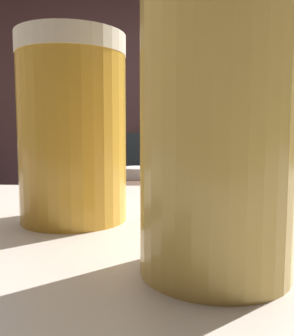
{
  "coord_description": "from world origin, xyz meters",
  "views": [
    {
      "loc": [
        -0.06,
        -1.24,
        1.13
      ],
      "look_at": [
        -0.09,
        -0.75,
        1.08
      ],
      "focal_mm": 38.33,
      "sensor_mm": 36.0,
      "label": 1
    }
  ],
  "objects_px": {
    "bartender": "(219,173)",
    "mixing_bowl": "(139,173)",
    "bottle_soy": "(153,122)",
    "pint_glass_near": "(216,123)",
    "bottle_hot_sauce": "(200,125)",
    "chefs_knife": "(262,179)",
    "pint_glass_far": "(73,130)",
    "bottle_vinegar": "(189,125)"
  },
  "relations": [
    {
      "from": "bartender",
      "to": "bottle_hot_sauce",
      "type": "relative_size",
      "value": 9.41
    },
    {
      "from": "bottle_soy",
      "to": "bottle_hot_sauce",
      "type": "bearing_deg",
      "value": 0.45
    },
    {
      "from": "chefs_knife",
      "to": "bottle_soy",
      "type": "height_order",
      "value": "bottle_soy"
    },
    {
      "from": "chefs_knife",
      "to": "bottle_hot_sauce",
      "type": "relative_size",
      "value": 1.35
    },
    {
      "from": "bottle_soy",
      "to": "bottle_vinegar",
      "type": "bearing_deg",
      "value": -0.44
    },
    {
      "from": "mixing_bowl",
      "to": "bartender",
      "type": "bearing_deg",
      "value": -52.28
    },
    {
      "from": "pint_glass_near",
      "to": "pint_glass_far",
      "type": "xyz_separation_m",
      "value": [
        -0.09,
        0.1,
        -0.0
      ]
    },
    {
      "from": "chefs_knife",
      "to": "bottle_vinegar",
      "type": "relative_size",
      "value": 1.38
    },
    {
      "from": "mixing_bowl",
      "to": "pint_glass_far",
      "type": "distance_m",
      "value": 1.62
    },
    {
      "from": "pint_glass_near",
      "to": "bottle_soy",
      "type": "xyz_separation_m",
      "value": [
        -0.11,
        2.94,
        0.09
      ]
    },
    {
      "from": "pint_glass_near",
      "to": "bottle_soy",
      "type": "relative_size",
      "value": 0.59
    },
    {
      "from": "bartender",
      "to": "bottle_hot_sauce",
      "type": "distance_m",
      "value": 1.71
    },
    {
      "from": "chefs_knife",
      "to": "bottle_soy",
      "type": "bearing_deg",
      "value": 137.65
    },
    {
      "from": "bottle_vinegar",
      "to": "bottle_soy",
      "type": "height_order",
      "value": "bottle_soy"
    },
    {
      "from": "mixing_bowl",
      "to": "pint_glass_far",
      "type": "xyz_separation_m",
      "value": [
        0.06,
        -1.61,
        0.21
      ]
    },
    {
      "from": "bottle_vinegar",
      "to": "bottle_hot_sauce",
      "type": "height_order",
      "value": "bottle_hot_sauce"
    },
    {
      "from": "pint_glass_near",
      "to": "bottle_hot_sauce",
      "type": "distance_m",
      "value": 2.96
    },
    {
      "from": "mixing_bowl",
      "to": "bottle_vinegar",
      "type": "distance_m",
      "value": 1.31
    },
    {
      "from": "bartender",
      "to": "chefs_knife",
      "type": "bearing_deg",
      "value": -18.28
    },
    {
      "from": "pint_glass_far",
      "to": "bottle_hot_sauce",
      "type": "height_order",
      "value": "bottle_hot_sauce"
    },
    {
      "from": "bottle_hot_sauce",
      "to": "bottle_soy",
      "type": "bearing_deg",
      "value": -179.55
    },
    {
      "from": "pint_glass_near",
      "to": "bottle_hot_sauce",
      "type": "relative_size",
      "value": 0.82
    },
    {
      "from": "bartender",
      "to": "mixing_bowl",
      "type": "xyz_separation_m",
      "value": [
        -0.35,
        0.46,
        -0.05
      ]
    },
    {
      "from": "pint_glass_far",
      "to": "bartender",
      "type": "bearing_deg",
      "value": 75.77
    },
    {
      "from": "bartender",
      "to": "pint_glass_far",
      "type": "relative_size",
      "value": 11.95
    },
    {
      "from": "chefs_knife",
      "to": "bottle_hot_sauce",
      "type": "height_order",
      "value": "bottle_hot_sauce"
    },
    {
      "from": "chefs_knife",
      "to": "bottle_hot_sauce",
      "type": "distance_m",
      "value": 1.34
    },
    {
      "from": "chefs_knife",
      "to": "bottle_vinegar",
      "type": "xyz_separation_m",
      "value": [
        -0.28,
        1.28,
        0.3
      ]
    },
    {
      "from": "pint_glass_near",
      "to": "bottle_hot_sauce",
      "type": "height_order",
      "value": "bottle_hot_sauce"
    },
    {
      "from": "mixing_bowl",
      "to": "chefs_knife",
      "type": "xyz_separation_m",
      "value": [
        0.63,
        -0.05,
        -0.02
      ]
    },
    {
      "from": "pint_glass_near",
      "to": "chefs_knife",
      "type": "bearing_deg",
      "value": 73.88
    },
    {
      "from": "mixing_bowl",
      "to": "bottle_soy",
      "type": "height_order",
      "value": "bottle_soy"
    },
    {
      "from": "pint_glass_near",
      "to": "pint_glass_far",
      "type": "relative_size",
      "value": 1.04
    },
    {
      "from": "pint_glass_far",
      "to": "bottle_hot_sauce",
      "type": "distance_m",
      "value": 2.87
    },
    {
      "from": "mixing_bowl",
      "to": "bottle_hot_sauce",
      "type": "distance_m",
      "value": 1.34
    },
    {
      "from": "pint_glass_far",
      "to": "pint_glass_near",
      "type": "bearing_deg",
      "value": -47.01
    },
    {
      "from": "pint_glass_far",
      "to": "bottle_hot_sauce",
      "type": "bearing_deg",
      "value": 82.29
    },
    {
      "from": "mixing_bowl",
      "to": "bottle_hot_sauce",
      "type": "bearing_deg",
      "value": 70.2
    },
    {
      "from": "bartender",
      "to": "pint_glass_far",
      "type": "bearing_deg",
      "value": -177.69
    },
    {
      "from": "mixing_bowl",
      "to": "pint_glass_far",
      "type": "height_order",
      "value": "pint_glass_far"
    },
    {
      "from": "mixing_bowl",
      "to": "pint_glass_near",
      "type": "distance_m",
      "value": 1.73
    },
    {
      "from": "pint_glass_near",
      "to": "bottle_vinegar",
      "type": "distance_m",
      "value": 2.95
    }
  ]
}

